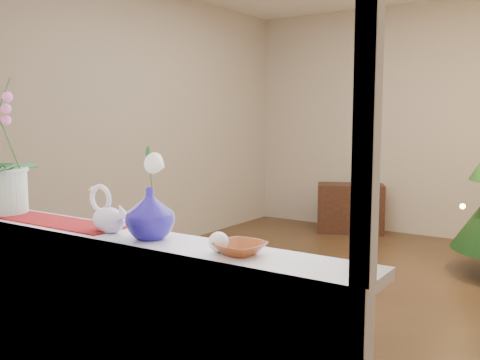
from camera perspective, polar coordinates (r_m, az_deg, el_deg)
The scene contains 14 objects.
ground at distance 4.41m, azimuth 11.00°, elevation -11.78°, with size 5.00×5.00×0.00m, color #382616.
wall_back at distance 6.57m, azimuth 19.85°, elevation 5.96°, with size 4.50×0.10×2.70m, color beige.
wall_front at distance 2.11m, azimuth -15.76°, elevation 5.44°, with size 4.50×0.10×2.70m, color beige.
wall_left at distance 5.46m, azimuth -11.10°, elevation 6.17°, with size 0.10×5.00×2.70m, color beige.
window_apron at distance 2.33m, azimuth -14.24°, elevation -17.46°, with size 2.20×0.08×0.88m, color white.
windowsill at distance 2.25m, azimuth -12.86°, elevation -5.99°, with size 2.20×0.26×0.04m, color white.
window_frame at distance 2.15m, azimuth -15.44°, elevation 14.84°, with size 2.22×0.06×1.60m, color white, non-canonical shape.
runner at distance 2.53m, azimuth -18.81°, elevation -4.25°, with size 0.70×0.20×0.01m, color maroon.
swan at distance 2.24m, azimuth -13.86°, elevation -3.14°, with size 0.22×0.10×0.18m, color silver, non-canonical shape.
blue_vase at distance 2.09m, azimuth -9.59°, elevation -3.11°, with size 0.22×0.22×0.23m, color navy.
lily at distance 2.06m, azimuth -9.70°, elevation 2.40°, with size 0.13×0.07×0.17m, color white, non-canonical shape.
paperweight at distance 1.87m, azimuth -2.29°, elevation -6.62°, with size 0.07×0.07×0.07m, color white.
amber_dish at distance 1.84m, azimuth -0.02°, elevation -7.38°, with size 0.15×0.15×0.04m, color #913F19.
side_table at distance 6.64m, azimuth 11.68°, elevation -2.95°, with size 0.78×0.39×0.59m, color black.
Camera 1 is at (1.60, -3.87, 1.39)m, focal length 40.00 mm.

